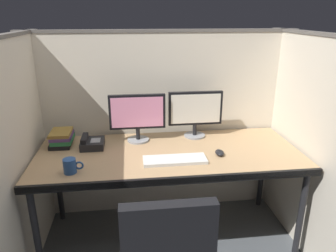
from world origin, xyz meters
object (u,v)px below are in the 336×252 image
at_px(monitor_left, 137,115).
at_px(computer_mouse, 220,153).
at_px(coffee_mug, 70,166).
at_px(desk_phone, 92,143).
at_px(keyboard_main, 175,160).
at_px(monitor_right, 195,111).
at_px(book_stack, 62,138).
at_px(desk, 169,158).

bearing_deg(monitor_left, computer_mouse, -30.72).
relative_size(coffee_mug, desk_phone, 0.66).
height_order(monitor_left, keyboard_main, monitor_left).
bearing_deg(desk_phone, computer_mouse, -15.36).
height_order(monitor_left, coffee_mug, monitor_left).
height_order(computer_mouse, coffee_mug, coffee_mug).
bearing_deg(monitor_right, desk_phone, -171.25).
bearing_deg(book_stack, monitor_right, 3.21).
height_order(monitor_right, keyboard_main, monitor_right).
height_order(desk, book_stack, book_stack).
distance_m(desk, book_stack, 0.83).
distance_m(keyboard_main, coffee_mug, 0.68).
xyz_separation_m(desk, keyboard_main, (0.02, -0.15, 0.06)).
bearing_deg(computer_mouse, book_stack, 164.45).
relative_size(desk, keyboard_main, 4.42).
xyz_separation_m(monitor_left, coffee_mug, (-0.44, -0.48, -0.17)).
relative_size(monitor_left, monitor_right, 1.00).
xyz_separation_m(monitor_left, computer_mouse, (0.57, -0.34, -0.20)).
bearing_deg(book_stack, keyboard_main, -25.22).
distance_m(desk, coffee_mug, 0.70).
height_order(monitor_left, computer_mouse, monitor_left).
bearing_deg(computer_mouse, desk_phone, 164.64).
height_order(desk, monitor_left, monitor_left).
height_order(keyboard_main, desk_phone, desk_phone).
xyz_separation_m(desk, coffee_mug, (-0.65, -0.23, 0.10)).
bearing_deg(book_stack, desk, -16.22).
bearing_deg(desk, book_stack, 163.78).
bearing_deg(monitor_right, book_stack, -176.79).
relative_size(computer_mouse, book_stack, 0.44).
relative_size(desk, computer_mouse, 19.79).
bearing_deg(monitor_right, monitor_left, -175.03).
xyz_separation_m(desk, book_stack, (-0.79, 0.23, 0.11)).
xyz_separation_m(coffee_mug, book_stack, (-0.14, 0.46, 0.01)).
bearing_deg(coffee_mug, book_stack, 106.61).
bearing_deg(keyboard_main, book_stack, 154.78).
relative_size(desk, monitor_right, 4.42).
bearing_deg(keyboard_main, desk, 97.78).
relative_size(computer_mouse, coffee_mug, 0.76).
distance_m(monitor_right, computer_mouse, 0.44).
height_order(computer_mouse, book_stack, book_stack).
distance_m(coffee_mug, desk_phone, 0.41).
bearing_deg(monitor_left, desk_phone, -166.38).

